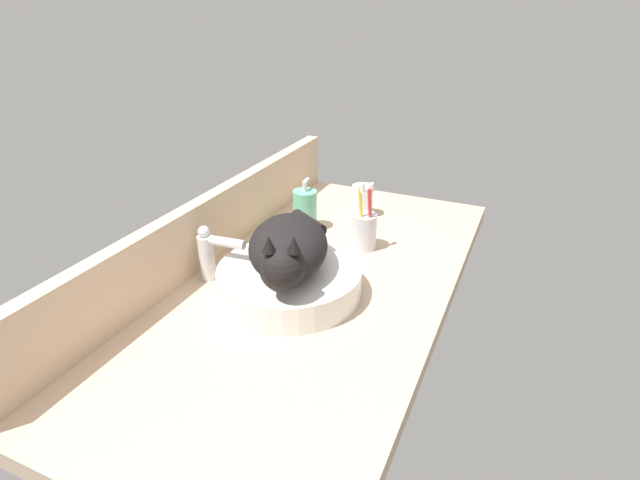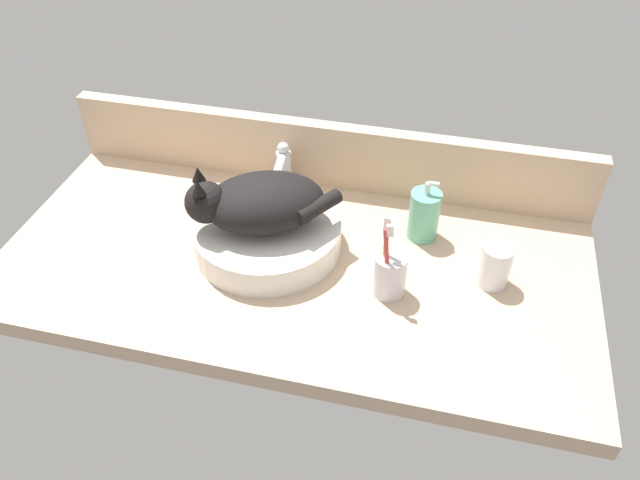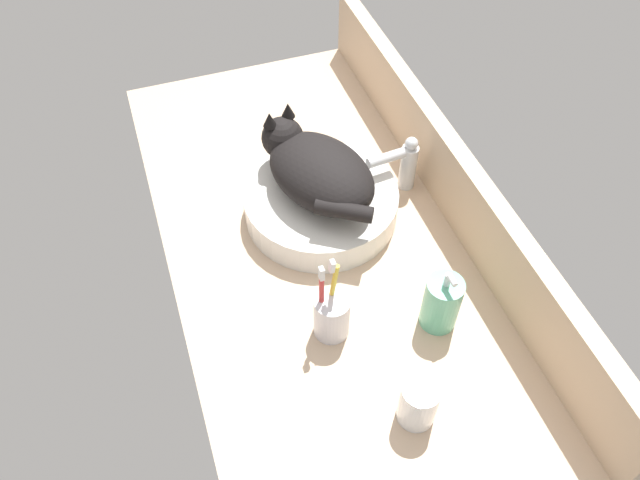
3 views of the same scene
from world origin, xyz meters
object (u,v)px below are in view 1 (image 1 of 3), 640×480
(sink_basin, at_px, (289,281))
(soap_dispenser, at_px, (305,210))
(faucet, at_px, (210,252))
(water_glass, at_px, (362,202))
(cat, at_px, (288,248))
(toothbrush_cup, at_px, (364,230))

(sink_basin, relative_size, soap_dispenser, 2.17)
(faucet, relative_size, soap_dispenser, 0.92)
(soap_dispenser, xyz_separation_m, water_glass, (0.16, -0.12, -0.02))
(sink_basin, relative_size, cat, 1.04)
(sink_basin, bearing_deg, water_glass, 0.05)
(water_glass, bearing_deg, faucet, 158.76)
(cat, height_order, soap_dispenser, cat)
(cat, xyz_separation_m, faucet, (-0.01, 0.20, -0.05))
(cat, distance_m, toothbrush_cup, 0.31)
(toothbrush_cup, xyz_separation_m, water_glass, (0.20, 0.08, -0.01))
(water_glass, bearing_deg, sink_basin, -179.95)
(sink_basin, height_order, cat, cat)
(faucet, height_order, soap_dispenser, soap_dispenser)
(cat, height_order, toothbrush_cup, cat)
(cat, bearing_deg, faucet, 91.86)
(soap_dispenser, bearing_deg, toothbrush_cup, -103.20)
(faucet, distance_m, water_glass, 0.54)
(cat, relative_size, soap_dispenser, 2.09)
(soap_dispenser, distance_m, water_glass, 0.20)
(cat, bearing_deg, soap_dispenser, 20.05)
(soap_dispenser, relative_size, water_glass, 1.55)
(faucet, xyz_separation_m, soap_dispenser, (0.34, -0.08, -0.01))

